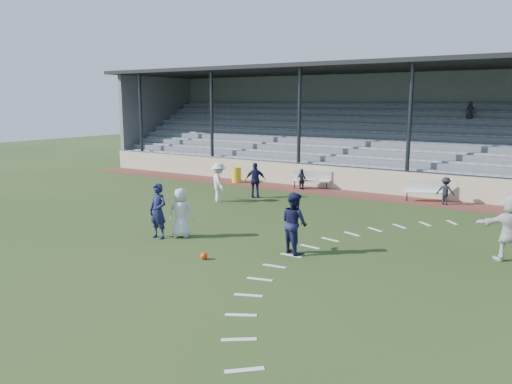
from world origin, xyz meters
TOP-DOWN VIEW (x-y plane):
  - ground at (0.00, 0.00)m, footprint 90.00×90.00m
  - cinder_track at (0.00, 10.50)m, footprint 34.00×2.00m
  - retaining_wall at (0.00, 11.55)m, footprint 34.00×0.18m
  - bench_left at (-1.82, 10.92)m, footprint 2.00×1.21m
  - bench_right at (4.23, 10.70)m, footprint 2.00×1.22m
  - trash_bin at (-6.36, 10.44)m, footprint 0.54×0.54m
  - football at (0.85, -1.72)m, footprint 0.21×0.21m
  - player_white_lead at (-1.36, -0.17)m, footprint 0.99×0.88m
  - player_navy_lead at (-1.92, -0.69)m, footprint 0.69×0.45m
  - player_navy_mid at (2.78, 0.30)m, footprint 1.15×1.06m
  - player_white_wing at (-3.96, 5.50)m, footprint 1.34×1.25m
  - player_navy_wing at (-3.03, 7.23)m, footprint 1.07×0.89m
  - player_white_back at (8.45, 3.04)m, footprint 1.93×1.36m
  - sub_left_near at (-2.21, 10.51)m, footprint 0.40×0.27m
  - sub_left_far at (-2.15, 10.42)m, footprint 0.62×0.32m
  - sub_right at (5.13, 10.37)m, footprint 0.80×0.47m
  - grandstand at (0.00, 16.26)m, footprint 34.60×9.00m
  - penalty_arc at (4.12, 0.00)m, footprint 3.89×14.63m

SIDE VIEW (x-z plane):
  - ground at x=0.00m, z-range 0.00..0.00m
  - penalty_arc at x=4.12m, z-range 0.00..0.01m
  - cinder_track at x=0.00m, z-range 0.00..0.02m
  - football at x=0.85m, z-range 0.00..0.21m
  - trash_bin at x=-6.36m, z-range 0.02..0.89m
  - sub_left_far at x=-2.15m, z-range 0.02..1.03m
  - sub_left_near at x=-2.21m, z-range 0.02..1.11m
  - bench_left at x=-1.82m, z-range 0.11..1.06m
  - bench_right at x=4.23m, z-range 0.11..1.06m
  - retaining_wall at x=0.00m, z-range 0.00..1.20m
  - sub_right at x=5.13m, z-range 0.02..1.26m
  - player_navy_wing at x=-3.03m, z-range 0.00..1.71m
  - player_white_lead at x=-1.36m, z-range 0.00..1.71m
  - player_white_wing at x=-3.96m, z-range 0.00..1.81m
  - player_navy_lead at x=-1.92m, z-range 0.00..1.89m
  - player_navy_mid at x=2.78m, z-range 0.00..1.90m
  - player_white_back at x=8.45m, z-range 0.00..2.00m
  - grandstand at x=0.00m, z-range -1.10..5.51m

